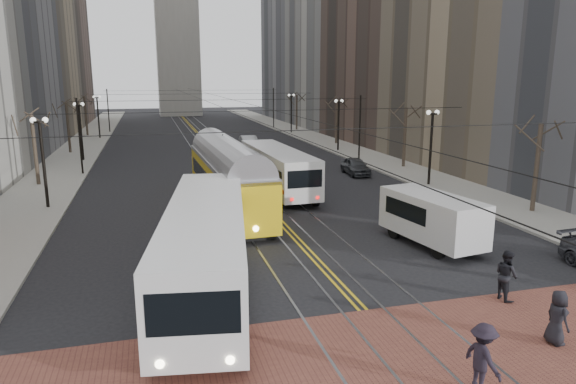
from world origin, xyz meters
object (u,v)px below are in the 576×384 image
sedan_grey (355,166)px  pedestrian_d (483,358)px  sedan_silver (249,143)px  transit_bus (206,249)px  pedestrian_a (557,317)px  pedestrian_c (506,275)px  cargo_van (432,221)px  rear_bus (277,171)px  streetcar (228,183)px

sedan_grey → pedestrian_d: size_ratio=2.21×
sedan_silver → pedestrian_d: 47.85m
transit_bus → pedestrian_a: 12.47m
transit_bus → sedan_grey: transit_bus is taller
pedestrian_c → pedestrian_d: size_ratio=1.00×
sedan_grey → transit_bus: bearing=-121.5°
cargo_van → sedan_silver: cargo_van is taller
pedestrian_a → pedestrian_d: 4.17m
rear_bus → pedestrian_a: (3.14, -23.81, -0.68)m
rear_bus → pedestrian_a: size_ratio=6.83×
sedan_grey → rear_bus: bearing=-145.0°
cargo_van → sedan_silver: size_ratio=1.17×
rear_bus → sedan_silver: 22.48m
sedan_silver → pedestrian_c: size_ratio=2.57×
pedestrian_a → sedan_grey: bearing=-6.7°
sedan_silver → cargo_van: bearing=-85.6°
transit_bus → pedestrian_d: (6.33, -8.74, -0.74)m
rear_bus → pedestrian_d: 25.42m
sedan_silver → pedestrian_a: bearing=-88.0°
transit_bus → pedestrian_a: (10.18, -7.15, -0.82)m
pedestrian_a → streetcar: bearing=24.2°
transit_bus → cargo_van: transit_bus is taller
transit_bus → streetcar: bearing=86.5°
cargo_van → rear_bus: bearing=98.3°
cargo_van → pedestrian_a: bearing=-106.8°
sedan_silver → pedestrian_a: 46.18m
streetcar → pedestrian_c: streetcar is taller
cargo_van → sedan_grey: bearing=69.4°
streetcar → sedan_grey: 15.67m
cargo_van → sedan_silver: 36.46m
sedan_silver → pedestrian_d: size_ratio=2.56×
cargo_van → pedestrian_d: size_ratio=3.01×
transit_bus → pedestrian_c: size_ratio=7.09×
transit_bus → sedan_grey: (15.30, 21.67, -0.99)m
streetcar → cargo_van: size_ratio=2.55×
streetcar → pedestrian_c: size_ratio=7.68×
cargo_van → pedestrian_d: (-5.16, -11.38, -0.31)m
pedestrian_d → pedestrian_c: bearing=-49.6°
sedan_silver → pedestrian_d: bearing=-92.6°
sedan_grey → pedestrian_c: pedestrian_c is taller
transit_bus → sedan_silver: (9.25, 39.02, -0.90)m
pedestrian_a → pedestrian_c: size_ratio=0.92×
pedestrian_c → pedestrian_d: bearing=138.0°
rear_bus → sedan_grey: bearing=29.0°
streetcar → rear_bus: 6.09m
rear_bus → pedestrian_d: bearing=-93.8°
pedestrian_d → transit_bus: bearing=29.1°
sedan_silver → pedestrian_a: size_ratio=2.81×
rear_bus → pedestrian_c: rear_bus is taller
sedan_silver → pedestrian_a: (0.94, -46.17, 0.08)m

